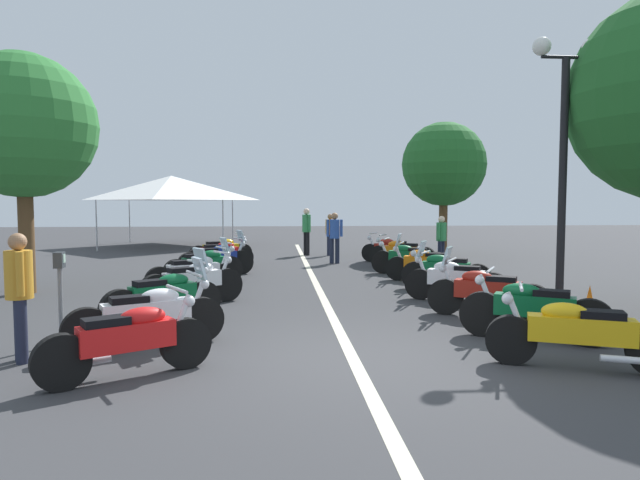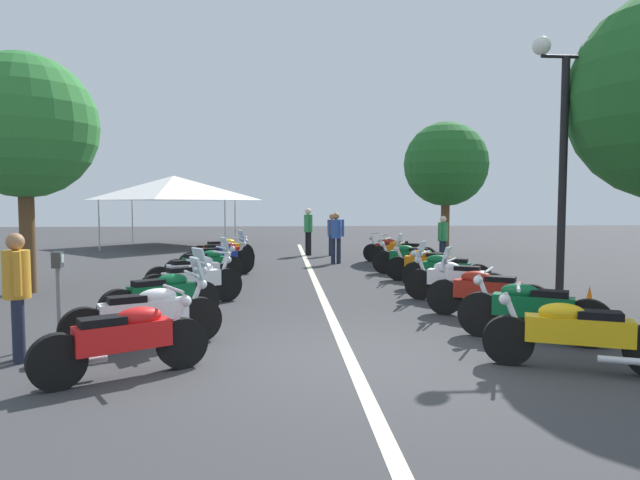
{
  "view_description": "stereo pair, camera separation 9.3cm",
  "coord_description": "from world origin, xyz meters",
  "px_view_note": "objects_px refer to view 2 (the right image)",
  "views": [
    {
      "loc": [
        -6.79,
        0.96,
        1.97
      ],
      "look_at": [
        5.3,
        0.0,
        1.15
      ],
      "focal_mm": 31.03,
      "sensor_mm": 36.0,
      "label": 1
    },
    {
      "loc": [
        -6.79,
        0.86,
        1.97
      ],
      "look_at": [
        5.3,
        0.0,
        1.15
      ],
      "focal_mm": 31.03,
      "sensor_mm": 36.0,
      "label": 2
    }
  ],
  "objects_px": {
    "motorcycle_left_row_7": "(222,254)",
    "bystander_0": "(443,237)",
    "parking_meter": "(58,280)",
    "bystander_1": "(336,234)",
    "motorcycle_left_row_3": "(193,281)",
    "motorcycle_left_row_8": "(223,250)",
    "motorcycle_right_row_0": "(576,333)",
    "motorcycle_right_row_5": "(426,263)",
    "motorcycle_left_row_1": "(147,314)",
    "roadside_tree_0": "(24,127)",
    "motorcycle_right_row_1": "(531,309)",
    "bystander_2": "(308,228)",
    "motorcycle_left_row_0": "(125,339)",
    "motorcycle_left_row_4": "(195,272)",
    "bystander_4": "(332,231)",
    "street_lamp_twin_globe": "(564,126)",
    "motorcycle_left_row_2": "(164,295)",
    "motorcycle_left_row_5": "(205,265)",
    "motorcycle_right_row_2": "(485,291)",
    "traffic_cone_0": "(589,305)",
    "motorcycle_right_row_6": "(410,258)",
    "motorcycle_right_row_8": "(393,249)",
    "motorcycle_right_row_7": "(403,253)",
    "event_tent": "(174,188)",
    "motorcycle_left_row_6": "(218,258)",
    "motorcycle_right_row_3": "(454,279)",
    "bystander_3": "(17,287)",
    "motorcycle_right_row_4": "(445,271)",
    "roadside_tree_2": "(446,165)"
  },
  "relations": [
    {
      "from": "motorcycle_right_row_8",
      "to": "roadside_tree_0",
      "type": "distance_m",
      "value": 11.11
    },
    {
      "from": "motorcycle_left_row_4",
      "to": "traffic_cone_0",
      "type": "bearing_deg",
      "value": -52.02
    },
    {
      "from": "motorcycle_left_row_2",
      "to": "motorcycle_right_row_7",
      "type": "bearing_deg",
      "value": 17.42
    },
    {
      "from": "motorcycle_right_row_8",
      "to": "parking_meter",
      "type": "relative_size",
      "value": 1.44
    },
    {
      "from": "motorcycle_left_row_6",
      "to": "motorcycle_right_row_6",
      "type": "distance_m",
      "value": 5.23
    },
    {
      "from": "motorcycle_left_row_7",
      "to": "motorcycle_left_row_8",
      "type": "xyz_separation_m",
      "value": [
        1.31,
        0.1,
        0.0
      ]
    },
    {
      "from": "motorcycle_left_row_8",
      "to": "street_lamp_twin_globe",
      "type": "height_order",
      "value": "street_lamp_twin_globe"
    },
    {
      "from": "motorcycle_left_row_5",
      "to": "motorcycle_right_row_1",
      "type": "relative_size",
      "value": 0.98
    },
    {
      "from": "motorcycle_right_row_2",
      "to": "motorcycle_right_row_7",
      "type": "xyz_separation_m",
      "value": [
        7.28,
        -0.2,
        -0.0
      ]
    },
    {
      "from": "motorcycle_left_row_2",
      "to": "roadside_tree_0",
      "type": "distance_m",
      "value": 5.87
    },
    {
      "from": "bystander_4",
      "to": "motorcycle_left_row_1",
      "type": "bearing_deg",
      "value": -63.2
    },
    {
      "from": "motorcycle_right_row_1",
      "to": "motorcycle_left_row_5",
      "type": "bearing_deg",
      "value": -18.38
    },
    {
      "from": "motorcycle_left_row_4",
      "to": "roadside_tree_0",
      "type": "distance_m",
      "value": 4.82
    },
    {
      "from": "motorcycle_left_row_4",
      "to": "motorcycle_left_row_8",
      "type": "distance_m",
      "value": 5.71
    },
    {
      "from": "motorcycle_left_row_2",
      "to": "motorcycle_left_row_5",
      "type": "bearing_deg",
      "value": 53.81
    },
    {
      "from": "motorcycle_right_row_7",
      "to": "motorcycle_right_row_8",
      "type": "bearing_deg",
      "value": -59.73
    },
    {
      "from": "motorcycle_left_row_2",
      "to": "motorcycle_right_row_6",
      "type": "xyz_separation_m",
      "value": [
        5.84,
        -5.44,
        -0.01
      ]
    },
    {
      "from": "traffic_cone_0",
      "to": "motorcycle_right_row_5",
      "type": "bearing_deg",
      "value": 16.31
    },
    {
      "from": "motorcycle_left_row_1",
      "to": "roadside_tree_0",
      "type": "relative_size",
      "value": 0.39
    },
    {
      "from": "motorcycle_right_row_1",
      "to": "motorcycle_right_row_5",
      "type": "height_order",
      "value": "motorcycle_right_row_5"
    },
    {
      "from": "motorcycle_right_row_1",
      "to": "bystander_2",
      "type": "xyz_separation_m",
      "value": [
        13.2,
        2.5,
        0.58
      ]
    },
    {
      "from": "street_lamp_twin_globe",
      "to": "bystander_1",
      "type": "xyz_separation_m",
      "value": [
        8.3,
        3.2,
        -2.36
      ]
    },
    {
      "from": "motorcycle_left_row_4",
      "to": "motorcycle_right_row_2",
      "type": "relative_size",
      "value": 1.05
    },
    {
      "from": "motorcycle_right_row_8",
      "to": "traffic_cone_0",
      "type": "bearing_deg",
      "value": 130.83
    },
    {
      "from": "motorcycle_left_row_5",
      "to": "motorcycle_right_row_1",
      "type": "distance_m",
      "value": 8.1
    },
    {
      "from": "motorcycle_left_row_0",
      "to": "motorcycle_right_row_3",
      "type": "bearing_deg",
      "value": 9.71
    },
    {
      "from": "motorcycle_right_row_1",
      "to": "bystander_4",
      "type": "distance_m",
      "value": 13.18
    },
    {
      "from": "parking_meter",
      "to": "bystander_1",
      "type": "xyz_separation_m",
      "value": [
        9.94,
        -4.88,
        0.07
      ]
    },
    {
      "from": "motorcycle_left_row_7",
      "to": "bystander_0",
      "type": "bearing_deg",
      "value": -21.01
    },
    {
      "from": "motorcycle_left_row_1",
      "to": "motorcycle_left_row_4",
      "type": "xyz_separation_m",
      "value": [
        4.63,
        0.06,
        -0.0
      ]
    },
    {
      "from": "motorcycle_left_row_3",
      "to": "motorcycle_left_row_8",
      "type": "height_order",
      "value": "motorcycle_left_row_3"
    },
    {
      "from": "motorcycle_right_row_7",
      "to": "parking_meter",
      "type": "distance_m",
      "value": 10.9
    },
    {
      "from": "motorcycle_right_row_0",
      "to": "motorcycle_right_row_5",
      "type": "relative_size",
      "value": 1.03
    },
    {
      "from": "motorcycle_left_row_0",
      "to": "motorcycle_right_row_3",
      "type": "distance_m",
      "value": 6.8
    },
    {
      "from": "motorcycle_right_row_3",
      "to": "bystander_3",
      "type": "height_order",
      "value": "bystander_3"
    },
    {
      "from": "motorcycle_left_row_4",
      "to": "bystander_2",
      "type": "relative_size",
      "value": 1.11
    },
    {
      "from": "roadside_tree_2",
      "to": "motorcycle_right_row_8",
      "type": "bearing_deg",
      "value": 135.14
    },
    {
      "from": "motorcycle_right_row_5",
      "to": "motorcycle_right_row_6",
      "type": "height_order",
      "value": "motorcycle_right_row_5"
    },
    {
      "from": "motorcycle_left_row_3",
      "to": "bystander_2",
      "type": "bearing_deg",
      "value": 40.93
    },
    {
      "from": "motorcycle_left_row_4",
      "to": "bystander_2",
      "type": "xyz_separation_m",
      "value": [
        8.55,
        -2.91,
        0.58
      ]
    },
    {
      "from": "motorcycle_left_row_0",
      "to": "motorcycle_left_row_4",
      "type": "relative_size",
      "value": 0.9
    },
    {
      "from": "parking_meter",
      "to": "motorcycle_left_row_6",
      "type": "bearing_deg",
      "value": 73.52
    },
    {
      "from": "roadside_tree_0",
      "to": "event_tent",
      "type": "bearing_deg",
      "value": -2.91
    },
    {
      "from": "motorcycle_left_row_5",
      "to": "motorcycle_right_row_2",
      "type": "bearing_deg",
      "value": -67.94
    },
    {
      "from": "motorcycle_right_row_1",
      "to": "street_lamp_twin_globe",
      "type": "relative_size",
      "value": 0.39
    },
    {
      "from": "parking_meter",
      "to": "bystander_2",
      "type": "distance_m",
      "value": 13.49
    },
    {
      "from": "motorcycle_left_row_8",
      "to": "motorcycle_right_row_4",
      "type": "xyz_separation_m",
      "value": [
        -5.82,
        -5.52,
        -0.0
      ]
    },
    {
      "from": "motorcycle_left_row_7",
      "to": "bystander_1",
      "type": "relative_size",
      "value": 1.18
    },
    {
      "from": "motorcycle_left_row_8",
      "to": "street_lamp_twin_globe",
      "type": "relative_size",
      "value": 0.4
    },
    {
      "from": "motorcycle_left_row_3",
      "to": "parking_meter",
      "type": "relative_size",
      "value": 1.43
    }
  ]
}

